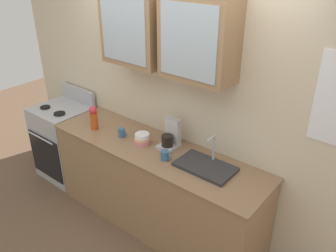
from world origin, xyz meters
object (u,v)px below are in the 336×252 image
Objects in this scene: sink_faucet at (206,166)px; vase at (94,117)px; stove_range at (65,141)px; cup_near_bowls at (122,133)px; bowl_stack at (142,139)px; coffee_maker at (170,137)px; cup_near_sink at (165,155)px.

vase is at bearing -174.80° from sink_faucet.
stove_range reaches higher than cup_near_bowls.
sink_faucet is 3.18× the size of bowl_stack.
coffee_maker reaches higher than cup_near_bowls.
cup_near_sink is 1.08× the size of cup_near_bowls.
stove_range is 1.44m from bowl_stack.
vase is (0.73, -0.09, 0.59)m from stove_range.
coffee_maker reaches higher than vase.
stove_range is 2.12m from sink_faucet.
stove_range reaches higher than bowl_stack.
sink_faucet is 1.99× the size of vase.
cup_near_bowls is at bearing -174.81° from bowl_stack.
cup_near_bowls is (-0.62, 0.06, 0.00)m from cup_near_sink.
cup_near_sink is at bearing -2.96° from stove_range.
bowl_stack is at bearing 7.66° from vase.
coffee_maker is at bearing 4.74° from stove_range.
cup_near_bowls is at bearing -176.34° from sink_faucet.
sink_faucet is 1.78× the size of coffee_maker.
stove_range is 4.31× the size of vase.
sink_faucet is at bearing 3.66° from cup_near_bowls.
coffee_maker is (-0.11, 0.22, 0.06)m from cup_near_sink.
cup_near_bowls is (1.09, -0.03, 0.51)m from stove_range.
vase is at bearing -170.56° from cup_near_bowls.
bowl_stack reaches higher than cup_near_bowls.
bowl_stack is 0.62m from vase.
cup_near_sink is at bearing -5.57° from cup_near_bowls.
cup_near_bowls is at bearing 174.43° from cup_near_sink.
stove_range is 6.89× the size of bowl_stack.
vase reaches higher than bowl_stack.
bowl_stack is at bearing -176.89° from sink_faucet.
stove_range is at bearing -175.26° from coffee_maker.
cup_near_bowls is (-0.98, -0.06, 0.03)m from sink_faucet.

